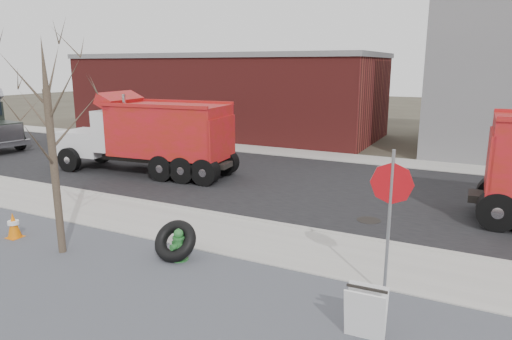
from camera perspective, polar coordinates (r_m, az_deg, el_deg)
The scene contains 14 objects.
ground at distance 12.30m, azimuth -3.58°, elevation -8.68°, with size 120.00×120.00×0.00m, color #383328.
gravel_verge at distance 9.72m, azimuth -14.45°, elevation -15.17°, with size 60.00×5.00×0.03m, color slate.
sidewalk at distance 12.49m, azimuth -2.99°, elevation -8.18°, with size 60.00×2.50×0.06m, color #9E9B93.
curb at distance 13.55m, azimuth -0.24°, elevation -6.32°, with size 60.00×0.15×0.11m, color #9E9B93.
road at distance 17.74m, azimuth 6.77°, elevation -1.88°, with size 60.00×9.40×0.02m, color black.
far_sidewalk at distance 23.04m, azimuth 11.69°, elevation 1.45°, with size 60.00×2.00×0.06m, color #9E9B93.
building_brick at distance 31.21m, azimuth -3.71°, elevation 9.52°, with size 20.20×8.20×5.30m.
bare_tree at distance 11.63m, azimuth -24.43°, elevation 5.72°, with size 3.20×3.20×5.20m.
fire_hydrant at distance 11.04m, azimuth -9.63°, elevation -9.38°, with size 0.46×0.45×0.80m.
truck_tire at distance 11.12m, azimuth -10.06°, elevation -8.72°, with size 1.13×0.99×0.99m.
stop_sign at distance 9.04m, azimuth 16.47°, elevation -3.64°, with size 0.82×0.06×3.01m.
sandwich_board at distance 8.19m, azimuth 13.52°, elevation -16.98°, with size 0.69×0.45×0.93m.
traffic_cone_near at distance 13.84m, azimuth -28.04°, elevation -6.15°, with size 0.37×0.37×0.72m.
dump_truck_red_b at distance 19.69m, azimuth -13.20°, elevation 4.45°, with size 8.07×3.02×3.38m.
Camera 1 is at (5.83, -9.83, 4.54)m, focal length 32.00 mm.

